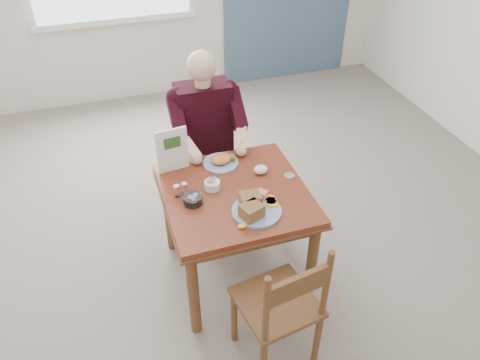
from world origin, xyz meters
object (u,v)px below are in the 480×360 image
object	(u,v)px
chair_far	(206,158)
far_plate	(221,161)
chair_near	(281,307)
near_plate	(254,207)
diner	(207,128)
table	(235,205)

from	to	relation	value
chair_far	far_plate	size ratio (longest dim) A/B	3.38
chair_near	far_plate	world-z (taller)	chair_near
chair_far	near_plate	xyz separation A→B (m)	(0.05, -1.02, 0.31)
chair_far	diner	world-z (taller)	diner
table	chair_near	bearing A→B (deg)	-87.23
table	chair_far	bearing A→B (deg)	90.00
far_plate	table	bearing A→B (deg)	-89.91
chair_near	diner	distance (m)	1.48
chair_far	chair_near	world-z (taller)	same
chair_far	chair_near	size ratio (longest dim) A/B	1.00
chair_far	near_plate	distance (m)	1.07
chair_far	far_plate	world-z (taller)	chair_far
chair_near	near_plate	xyz separation A→B (m)	(0.01, 0.51, 0.31)
table	diner	bearing A→B (deg)	90.00
chair_far	diner	distance (m)	0.34
chair_near	diner	xyz separation A→B (m)	(-0.04, 1.44, 0.33)
chair_near	far_plate	bearing A→B (deg)	91.95
chair_far	far_plate	distance (m)	0.56
far_plate	chair_far	bearing A→B (deg)	89.94
table	chair_far	size ratio (longest dim) A/B	0.97
near_plate	far_plate	world-z (taller)	near_plate
table	chair_near	distance (m)	0.75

